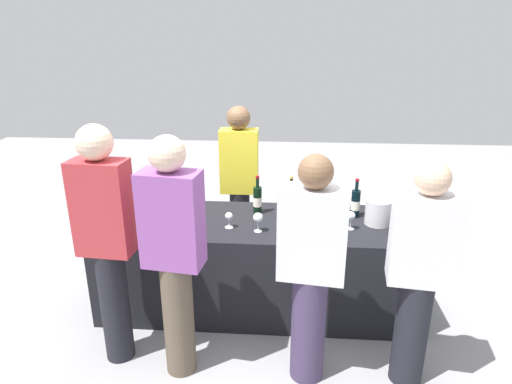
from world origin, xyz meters
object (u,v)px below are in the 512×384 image
at_px(wine_glass_0, 170,213).
at_px(ice_bucket, 378,212).
at_px(wine_glass_3, 318,221).
at_px(guest_1, 174,252).
at_px(wine_bottle_1, 179,199).
at_px(wine_bottle_2, 258,200).
at_px(wine_bottle_3, 291,200).
at_px(wine_glass_2, 258,218).
at_px(wine_glass_5, 351,216).
at_px(wine_glass_4, 338,225).
at_px(guest_0, 106,238).
at_px(wine_bottle_0, 164,201).
at_px(wine_glass_1, 229,217).
at_px(wine_bottle_4, 355,203).
at_px(server_pouring, 239,182).
at_px(guest_2, 311,266).
at_px(guest_3, 420,271).

distance_m(wine_glass_0, ice_bucket, 1.65).
relative_size(wine_glass_3, guest_1, 0.08).
bearing_deg(wine_bottle_1, wine_bottle_2, 3.25).
bearing_deg(wine_bottle_3, wine_bottle_2, -172.37).
distance_m(wine_glass_2, wine_glass_5, 0.72).
relative_size(wine_glass_4, guest_0, 0.08).
distance_m(wine_bottle_0, wine_glass_0, 0.20).
distance_m(wine_bottle_0, wine_glass_3, 1.28).
relative_size(wine_bottle_0, wine_glass_1, 2.62).
bearing_deg(wine_bottle_1, wine_glass_4, -15.66).
xyz_separation_m(guest_0, guest_1, (0.48, -0.10, -0.03)).
bearing_deg(wine_glass_4, wine_bottle_0, 167.56).
relative_size(wine_bottle_4, wine_glass_4, 2.51).
xyz_separation_m(wine_bottle_2, wine_glass_5, (0.74, -0.27, -0.01)).
xyz_separation_m(wine_bottle_3, wine_glass_2, (-0.25, -0.40, -0.00)).
xyz_separation_m(wine_glass_3, wine_glass_4, (0.15, -0.05, -0.01)).
bearing_deg(guest_0, wine_glass_4, 21.29).
relative_size(wine_glass_3, server_pouring, 0.09).
distance_m(wine_glass_1, wine_glass_2, 0.24).
xyz_separation_m(wine_bottle_0, server_pouring, (0.56, 0.59, -0.02)).
bearing_deg(server_pouring, guest_2, 112.09).
xyz_separation_m(wine_glass_2, guest_2, (0.38, -0.61, -0.05)).
bearing_deg(guest_0, guest_2, 0.25).
relative_size(wine_glass_3, wine_glass_5, 0.96).
xyz_separation_m(wine_bottle_4, wine_glass_0, (-1.48, -0.25, -0.02)).
height_order(wine_glass_2, guest_1, guest_1).
relative_size(wine_bottle_3, guest_3, 0.20).
distance_m(wine_glass_2, wine_glass_3, 0.45).
height_order(wine_bottle_3, wine_glass_2, wine_bottle_3).
bearing_deg(server_pouring, wine_bottle_2, 112.01).
relative_size(wine_bottle_2, guest_2, 0.21).
distance_m(wine_glass_0, server_pouring, 0.90).
xyz_separation_m(wine_bottle_3, wine_glass_3, (0.20, -0.39, -0.01)).
distance_m(wine_bottle_4, wine_glass_4, 0.42).
xyz_separation_m(wine_bottle_4, guest_2, (-0.40, -0.96, -0.06)).
bearing_deg(ice_bucket, wine_glass_0, -175.95).
relative_size(wine_glass_4, wine_glass_5, 0.90).
relative_size(wine_bottle_2, wine_glass_2, 2.14).
bearing_deg(wine_bottle_1, wine_glass_1, -30.83).
relative_size(wine_bottle_4, wine_glass_5, 2.25).
relative_size(wine_glass_3, guest_2, 0.09).
distance_m(ice_bucket, guest_0, 2.05).
height_order(wine_bottle_4, guest_0, guest_0).
xyz_separation_m(server_pouring, guest_2, (0.61, -1.48, -0.04)).
distance_m(wine_bottle_1, wine_glass_5, 1.42).
distance_m(wine_bottle_4, wine_glass_0, 1.51).
height_order(wine_bottle_0, wine_bottle_2, wine_bottle_0).
height_order(wine_glass_0, guest_3, guest_3).
height_order(wine_bottle_1, guest_1, guest_1).
xyz_separation_m(wine_bottle_4, wine_glass_1, (-1.01, -0.29, -0.03)).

